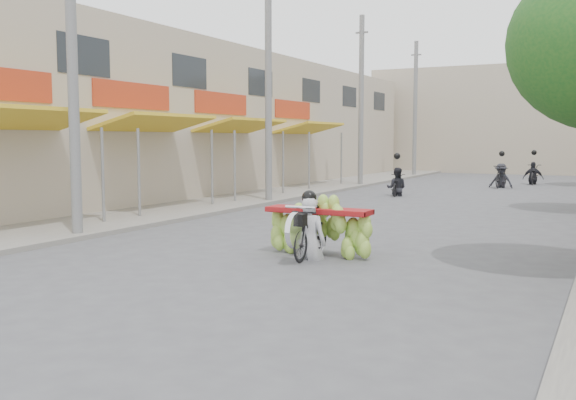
% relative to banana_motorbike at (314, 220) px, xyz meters
% --- Properties ---
extents(ground, '(120.00, 120.00, 0.00)m').
position_rel_banana_motorbike_xyz_m(ground, '(-0.40, -3.31, -0.73)').
color(ground, '#505055').
rests_on(ground, ground).
extents(sidewalk_left, '(4.00, 60.00, 0.12)m').
position_rel_banana_motorbike_xyz_m(sidewalk_left, '(-7.40, 11.69, -0.67)').
color(sidewalk_left, gray).
rests_on(sidewalk_left, ground).
extents(shophouse_row_left, '(9.77, 40.00, 6.00)m').
position_rel_banana_motorbike_xyz_m(shophouse_row_left, '(-12.39, 10.67, 2.27)').
color(shophouse_row_left, '#B0A28B').
rests_on(shophouse_row_left, ground).
extents(far_building, '(20.00, 6.00, 7.00)m').
position_rel_banana_motorbike_xyz_m(far_building, '(-0.40, 34.69, 2.77)').
color(far_building, '#B0A28B').
rests_on(far_building, ground).
extents(utility_pole_near, '(0.60, 0.24, 8.00)m').
position_rel_banana_motorbike_xyz_m(utility_pole_near, '(-5.80, -0.31, 3.30)').
color(utility_pole_near, slate).
rests_on(utility_pole_near, ground).
extents(utility_pole_mid, '(0.60, 0.24, 8.00)m').
position_rel_banana_motorbike_xyz_m(utility_pole_mid, '(-5.80, 8.69, 3.30)').
color(utility_pole_mid, slate).
rests_on(utility_pole_mid, ground).
extents(utility_pole_far, '(0.60, 0.24, 8.00)m').
position_rel_banana_motorbike_xyz_m(utility_pole_far, '(-5.80, 17.69, 3.30)').
color(utility_pole_far, slate).
rests_on(utility_pole_far, ground).
extents(utility_pole_back, '(0.60, 0.24, 8.00)m').
position_rel_banana_motorbike_xyz_m(utility_pole_back, '(-5.80, 26.69, 3.30)').
color(utility_pole_back, slate).
rests_on(utility_pole_back, ground).
extents(banana_motorbike, '(2.20, 1.84, 2.20)m').
position_rel_banana_motorbike_xyz_m(banana_motorbike, '(0.00, 0.00, 0.00)').
color(banana_motorbike, black).
rests_on(banana_motorbike, ground).
extents(bg_motorbike_a, '(0.86, 1.57, 1.95)m').
position_rel_banana_motorbike_xyz_m(bg_motorbike_a, '(-2.68, 13.52, 0.04)').
color(bg_motorbike_a, black).
rests_on(bg_motorbike_a, ground).
extents(bg_motorbike_b, '(1.10, 1.90, 1.95)m').
position_rel_banana_motorbike_xyz_m(bg_motorbike_b, '(0.32, 19.75, 0.10)').
color(bg_motorbike_b, black).
rests_on(bg_motorbike_b, ground).
extents(bg_motorbike_c, '(0.99, 1.75, 1.95)m').
position_rel_banana_motorbike_xyz_m(bg_motorbike_c, '(1.37, 22.83, 0.05)').
color(bg_motorbike_c, black).
rests_on(bg_motorbike_c, ground).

